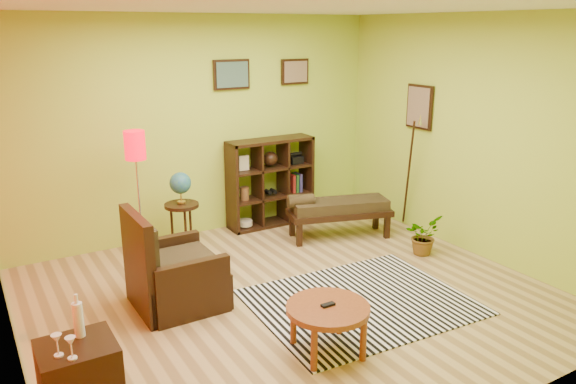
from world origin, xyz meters
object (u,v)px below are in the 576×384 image
globe_table (181,192)px  cube_shelf (271,182)px  bench (337,208)px  coffee_table (328,312)px  floor_lamp (136,158)px  side_cabinet (80,382)px  potted_plant (423,239)px  armchair (172,277)px

globe_table → cube_shelf: (1.41, 0.32, -0.15)m
globe_table → bench: 2.00m
cube_shelf → coffee_table: bearing=-111.1°
globe_table → floor_lamp: bearing=-166.1°
floor_lamp → bench: bearing=-9.9°
coffee_table → side_cabinet: side_cabinet is taller
potted_plant → floor_lamp: bearing=154.7°
armchair → side_cabinet: armchair is taller
potted_plant → armchair: bearing=174.7°
coffee_table → floor_lamp: size_ratio=0.45×
side_cabinet → globe_table: size_ratio=0.91×
armchair → cube_shelf: bearing=38.4°
cube_shelf → bench: 1.02m
cube_shelf → potted_plant: (1.03, -1.86, -0.42)m
armchair → bench: size_ratio=0.71×
floor_lamp → bench: (2.42, -0.42, -0.87)m
armchair → potted_plant: (3.03, -0.28, -0.12)m
floor_lamp → bench: 2.61m
globe_table → potted_plant: bearing=-32.2°
side_cabinet → cube_shelf: bearing=42.8°
globe_table → bench: (1.88, -0.55, -0.36)m
side_cabinet → cube_shelf: (3.11, 2.88, 0.30)m
cube_shelf → globe_table: bearing=-167.1°
side_cabinet → bench: size_ratio=0.65×
coffee_table → side_cabinet: (-1.94, 0.16, -0.07)m
coffee_table → floor_lamp: 2.84m
globe_table → cube_shelf: size_ratio=0.83×
armchair → floor_lamp: floor_lamp is taller
side_cabinet → globe_table: bearing=56.4°
coffee_table → armchair: armchair is taller
cube_shelf → potted_plant: size_ratio=2.55×
floor_lamp → cube_shelf: size_ratio=1.30×
side_cabinet → potted_plant: size_ratio=1.93×
armchair → bench: 2.57m
floor_lamp → potted_plant: 3.47m
coffee_table → cube_shelf: 3.27m
armchair → bench: (2.47, 0.70, 0.09)m
globe_table → coffee_table: bearing=-85.0°
side_cabinet → cube_shelf: cube_shelf is taller
armchair → potted_plant: 3.05m
cube_shelf → bench: (0.47, -0.88, -0.21)m
side_cabinet → floor_lamp: (1.16, 2.43, 0.96)m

